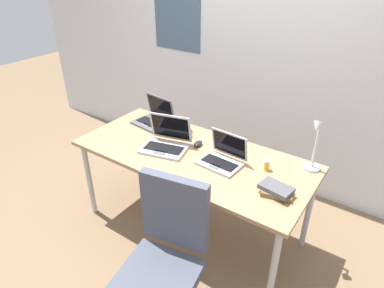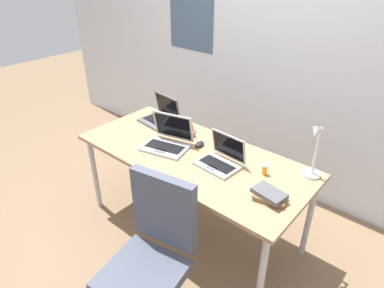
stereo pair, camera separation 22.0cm
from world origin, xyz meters
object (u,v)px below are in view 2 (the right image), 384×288
Objects in this scene: laptop_center at (160,117)px; book_stack at (270,196)px; coffee_mug at (189,130)px; desk_lamp at (315,152)px; computer_mouse at (200,144)px; office_chair at (150,268)px; laptop_near_mouse at (167,141)px; cell_phone at (223,143)px; laptop_by_keyboard at (221,159)px; pill_bottle at (265,169)px.

laptop_center is 1.32m from book_stack.
book_stack is 0.97m from coffee_mug.
desk_lamp reaches higher than coffee_mug.
office_chair is (0.34, -0.87, -0.36)m from computer_mouse.
laptop_near_mouse reaches higher than book_stack.
cell_phone is 1.20× the size of coffee_mug.
office_chair reaches higher than computer_mouse.
desk_lamp reaches higher than laptop_center.
laptop_near_mouse is at bearing 126.62° from office_chair.
laptop_near_mouse reaches higher than computer_mouse.
desk_lamp reaches higher than cell_phone.
computer_mouse is (0.54, -0.11, -0.03)m from laptop_center.
laptop_by_keyboard is 0.78× the size of laptop_near_mouse.
coffee_mug is at bearing -175.71° from desk_lamp.
laptop_by_keyboard is 0.32× the size of office_chair.
computer_mouse is 0.20m from coffee_mug.
book_stack is at bearing -24.55° from computer_mouse.
pill_bottle reaches higher than computer_mouse.
cell_phone is at bearing 122.90° from laptop_by_keyboard.
desk_lamp is at bearing -7.03° from cell_phone.
laptop_by_keyboard is 0.30m from computer_mouse.
cell_phone is 0.61× the size of book_stack.
laptop_near_mouse is 4.10× the size of computer_mouse.
desk_lamp is 1.07m from laptop_near_mouse.
desk_lamp is 4.17× the size of computer_mouse.
laptop_by_keyboard is at bearing -28.30° from computer_mouse.
laptop_near_mouse is 0.44m from cell_phone.
computer_mouse is (-0.28, 0.11, -0.03)m from laptop_by_keyboard.
laptop_center is 0.55m from computer_mouse.
office_chair is at bearing -48.05° from laptop_center.
laptop_near_mouse is at bearing -172.76° from laptop_by_keyboard.
book_stack is (0.92, -0.06, -0.02)m from laptop_near_mouse.
office_chair reaches higher than cell_phone.
pill_bottle is at bearing -8.28° from computer_mouse.
laptop_near_mouse is 1.16× the size of laptop_center.
office_chair is (0.22, -1.02, -0.35)m from cell_phone.
laptop_by_keyboard is at bearing -154.23° from desk_lamp.
computer_mouse is (0.18, 0.17, -0.03)m from laptop_near_mouse.
book_stack is at bearing -38.68° from cell_phone.
laptop_by_keyboard is 3.19× the size of computer_mouse.
laptop_near_mouse is 0.25m from coffee_mug.
coffee_mug is (0.36, -0.03, -0.00)m from laptop_center.
desk_lamp is 5.07× the size of pill_bottle.
laptop_near_mouse is 0.92m from book_stack.
coffee_mug is at bearing 148.36° from computer_mouse.
pill_bottle is at bearing -146.61° from desk_lamp.
cell_phone is 0.30m from coffee_mug.
laptop_near_mouse is 0.41× the size of office_chair.
coffee_mug is (-0.46, 0.19, -0.00)m from laptop_by_keyboard.
desk_lamp reaches higher than office_chair.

